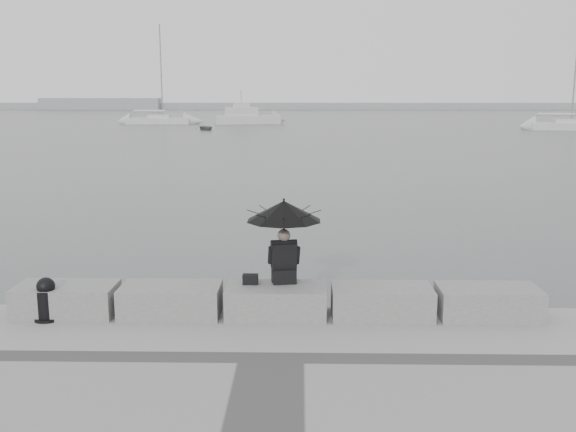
{
  "coord_description": "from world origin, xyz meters",
  "views": [
    {
      "loc": [
        0.39,
        -10.31,
        4.04
      ],
      "look_at": [
        0.13,
        3.0,
        1.49
      ],
      "focal_mm": 40.0,
      "sensor_mm": 36.0,
      "label": 1
    }
  ],
  "objects_px": {
    "sailboat_left": "(159,120)",
    "motor_cruiser": "(248,117)",
    "dinghy": "(206,128)",
    "seated_person": "(284,221)",
    "mooring_bollard": "(47,302)",
    "sailboat_right": "(566,125)"
  },
  "relations": [
    {
      "from": "seated_person",
      "to": "sailboat_right",
      "type": "distance_m",
      "value": 69.15
    },
    {
      "from": "sailboat_right",
      "to": "motor_cruiser",
      "type": "bearing_deg",
      "value": 169.37
    },
    {
      "from": "sailboat_left",
      "to": "dinghy",
      "type": "height_order",
      "value": "sailboat_left"
    },
    {
      "from": "sailboat_left",
      "to": "motor_cruiser",
      "type": "relative_size",
      "value": 1.44
    },
    {
      "from": "dinghy",
      "to": "sailboat_left",
      "type": "bearing_deg",
      "value": 94.49
    },
    {
      "from": "sailboat_right",
      "to": "seated_person",
      "type": "bearing_deg",
      "value": -105.65
    },
    {
      "from": "sailboat_left",
      "to": "seated_person",
      "type": "bearing_deg",
      "value": -77.84
    },
    {
      "from": "seated_person",
      "to": "dinghy",
      "type": "relative_size",
      "value": 0.47
    },
    {
      "from": "mooring_bollard",
      "to": "dinghy",
      "type": "bearing_deg",
      "value": 96.03
    },
    {
      "from": "seated_person",
      "to": "mooring_bollard",
      "type": "height_order",
      "value": "seated_person"
    },
    {
      "from": "sailboat_left",
      "to": "sailboat_right",
      "type": "bearing_deg",
      "value": -16.89
    },
    {
      "from": "mooring_bollard",
      "to": "sailboat_left",
      "type": "distance_m",
      "value": 77.47
    },
    {
      "from": "motor_cruiser",
      "to": "mooring_bollard",
      "type": "bearing_deg",
      "value": -99.25
    },
    {
      "from": "mooring_bollard",
      "to": "sailboat_right",
      "type": "bearing_deg",
      "value": 61.9
    },
    {
      "from": "seated_person",
      "to": "motor_cruiser",
      "type": "bearing_deg",
      "value": 84.26
    },
    {
      "from": "dinghy",
      "to": "sailboat_right",
      "type": "bearing_deg",
      "value": -25.82
    },
    {
      "from": "sailboat_right",
      "to": "dinghy",
      "type": "bearing_deg",
      "value": -169.3
    },
    {
      "from": "seated_person",
      "to": "mooring_bollard",
      "type": "bearing_deg",
      "value": 176.56
    },
    {
      "from": "motor_cruiser",
      "to": "dinghy",
      "type": "bearing_deg",
      "value": -115.35
    },
    {
      "from": "sailboat_right",
      "to": "motor_cruiser",
      "type": "distance_m",
      "value": 39.12
    },
    {
      "from": "mooring_bollard",
      "to": "motor_cruiser",
      "type": "relative_size",
      "value": 0.08
    },
    {
      "from": "motor_cruiser",
      "to": "seated_person",
      "type": "bearing_deg",
      "value": -96.43
    }
  ]
}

